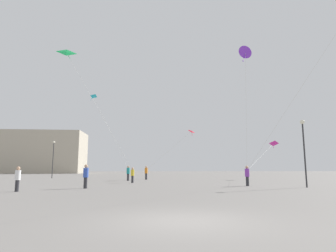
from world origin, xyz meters
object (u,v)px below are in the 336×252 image
(person_in_teal, at_px, (128,172))
(person_in_blue, at_px, (86,175))
(lamppost_west, at_px, (304,142))
(kite_violet_diamond, at_px, (245,53))
(kite_crimson_diamond, at_px, (191,131))
(kite_magenta_delta, at_px, (273,144))
(building_left_hall, at_px, (46,153))
(lamppost_east, at_px, (53,154))
(kite_emerald_delta, at_px, (68,55))
(person_in_white, at_px, (18,178))
(kite_cyan_delta, at_px, (95,99))
(person_in_yellow, at_px, (133,174))
(person_in_purple, at_px, (247,175))
(person_in_orange, at_px, (146,172))

(person_in_teal, relative_size, person_in_blue, 1.02)
(person_in_blue, distance_m, lamppost_west, 17.43)
(kite_violet_diamond, bearing_deg, lamppost_west, 8.22)
(kite_crimson_diamond, bearing_deg, person_in_teal, -148.16)
(kite_magenta_delta, distance_m, building_left_hall, 74.21)
(lamppost_east, bearing_deg, person_in_teal, -36.15)
(kite_emerald_delta, bearing_deg, lamppost_east, 112.94)
(kite_emerald_delta, bearing_deg, person_in_white, -87.80)
(kite_cyan_delta, xyz_separation_m, lamppost_west, (21.31, -18.71, -8.12))
(person_in_white, bearing_deg, lamppost_west, -156.46)
(kite_magenta_delta, bearing_deg, lamppost_west, -104.46)
(person_in_yellow, distance_m, kite_crimson_diamond, 14.30)
(kite_magenta_delta, relative_size, lamppost_east, 2.77)
(person_in_yellow, height_order, kite_violet_diamond, kite_violet_diamond)
(lamppost_west, bearing_deg, person_in_white, -170.63)
(person_in_purple, height_order, building_left_hall, building_left_hall)
(kite_cyan_delta, relative_size, building_left_hall, 0.46)
(kite_crimson_diamond, bearing_deg, kite_magenta_delta, -7.10)
(kite_cyan_delta, bearing_deg, person_in_blue, -78.03)
(person_in_blue, xyz_separation_m, kite_emerald_delta, (-4.03, 6.47, 12.24))
(building_left_hall, relative_size, lamppost_east, 4.18)
(person_in_teal, distance_m, person_in_blue, 13.79)
(person_in_yellow, distance_m, building_left_hall, 70.55)
(person_in_teal, xyz_separation_m, kite_magenta_delta, (19.90, 3.85, 3.88))
(person_in_yellow, relative_size, kite_cyan_delta, 0.14)
(person_in_teal, bearing_deg, kite_magenta_delta, 84.87)
(person_in_white, xyz_separation_m, kite_violet_diamond, (16.23, 2.78, 9.97))
(person_in_orange, height_order, kite_cyan_delta, kite_cyan_delta)
(kite_crimson_diamond, height_order, kite_cyan_delta, kite_cyan_delta)
(person_in_orange, bearing_deg, kite_crimson_diamond, -121.36)
(person_in_purple, distance_m, person_in_blue, 13.37)
(building_left_hall, bearing_deg, person_in_yellow, -61.56)
(kite_violet_diamond, bearing_deg, person_in_yellow, 139.43)
(kite_emerald_delta, distance_m, lamppost_west, 24.07)
(person_in_orange, xyz_separation_m, kite_violet_diamond, (8.78, -17.06, 9.85))
(kite_violet_diamond, bearing_deg, person_in_purple, 78.20)
(person_in_blue, height_order, kite_crimson_diamond, kite_crimson_diamond)
(kite_violet_diamond, relative_size, kite_magenta_delta, 0.63)
(kite_magenta_delta, bearing_deg, kite_violet_diamond, -117.13)
(person_in_purple, xyz_separation_m, person_in_white, (-16.79, -5.45, -0.06))
(kite_emerald_delta, relative_size, building_left_hall, 0.52)
(kite_violet_diamond, distance_m, building_left_hall, 82.62)
(kite_crimson_diamond, xyz_separation_m, lamppost_east, (-21.21, 4.02, -3.04))
(person_in_teal, height_order, person_in_purple, person_in_teal)
(kite_magenta_delta, bearing_deg, person_in_yellow, -153.86)
(person_in_blue, relative_size, lamppost_east, 0.31)
(kite_crimson_diamond, height_order, kite_magenta_delta, kite_crimson_diamond)
(person_in_purple, height_order, kite_crimson_diamond, kite_crimson_diamond)
(kite_magenta_delta, bearing_deg, kite_cyan_delta, 176.14)
(kite_emerald_delta, relative_size, kite_magenta_delta, 0.79)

